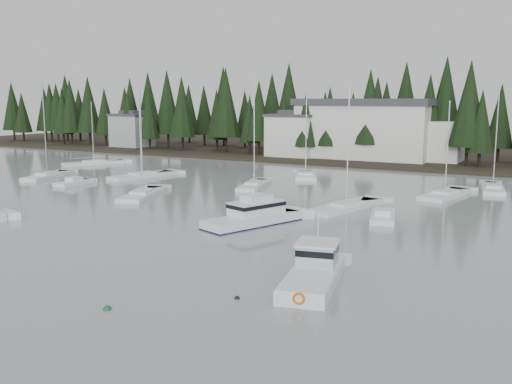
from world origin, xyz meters
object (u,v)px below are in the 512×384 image
at_px(harbor_inn, 376,130).
at_px(runabout_0, 74,184).
at_px(house_west, 293,134).
at_px(house_far_west, 132,129).
at_px(sailboat_6, 254,186).
at_px(runabout_1, 383,218).
at_px(cabin_cruiser_center, 254,218).
at_px(sailboat_3, 346,208).
at_px(sailboat_1, 493,190).
at_px(sailboat_4, 94,164).
at_px(sailboat_9, 48,177).
at_px(sailboat_2, 305,177).
at_px(sailboat_7, 445,196).
at_px(lobster_boat_teal, 314,275).
at_px(sailboat_5, 143,177).
at_px(sailboat_11, 142,196).

bearing_deg(harbor_inn, runabout_0, -118.55).
xyz_separation_m(house_west, house_far_west, (-42.00, 2.00, -0.25)).
relative_size(house_far_west, sailboat_6, 0.59).
bearing_deg(house_far_west, runabout_1, -33.29).
bearing_deg(house_far_west, sailboat_6, -34.68).
bearing_deg(house_far_west, cabin_cruiser_center, -41.28).
bearing_deg(house_far_west, sailboat_3, -33.19).
distance_m(harbor_inn, cabin_cruiser_center, 58.22).
relative_size(sailboat_3, sailboat_6, 0.91).
height_order(sailboat_6, runabout_0, sailboat_6).
bearing_deg(sailboat_1, house_far_west, 63.41).
bearing_deg(sailboat_4, cabin_cruiser_center, -95.19).
distance_m(harbor_inn, sailboat_9, 57.14).
bearing_deg(sailboat_6, sailboat_2, -23.92).
height_order(sailboat_1, sailboat_3, sailboat_1).
distance_m(cabin_cruiser_center, sailboat_9, 43.84).
distance_m(sailboat_6, runabout_0, 24.28).
bearing_deg(cabin_cruiser_center, sailboat_4, 79.34).
bearing_deg(sailboat_4, sailboat_7, -68.70).
height_order(sailboat_7, runabout_1, sailboat_7).
height_order(house_far_west, cabin_cruiser_center, house_far_west).
height_order(house_west, sailboat_3, sailboat_3).
xyz_separation_m(lobster_boat_teal, sailboat_2, (-20.73, 44.36, -0.48)).
bearing_deg(runabout_0, sailboat_3, -89.61).
height_order(harbor_inn, sailboat_9, sailboat_9).
bearing_deg(cabin_cruiser_center, harbor_inn, 26.66).
distance_m(house_west, lobster_boat_teal, 75.13).
bearing_deg(sailboat_5, sailboat_2, -48.95).
distance_m(house_far_west, sailboat_6, 64.63).
xyz_separation_m(sailboat_6, sailboat_11, (-7.97, -12.74, -0.02)).
distance_m(sailboat_7, sailboat_11, 35.69).
height_order(cabin_cruiser_center, runabout_1, cabin_cruiser_center).
relative_size(house_west, sailboat_5, 0.69).
relative_size(house_far_west, lobster_boat_teal, 0.98).
relative_size(harbor_inn, sailboat_2, 2.32).
relative_size(cabin_cruiser_center, runabout_1, 1.66).
xyz_separation_m(sailboat_4, sailboat_9, (6.38, -15.61, 0.03)).
distance_m(cabin_cruiser_center, sailboat_11, 20.18).
relative_size(sailboat_9, runabout_0, 2.65).
xyz_separation_m(sailboat_5, sailboat_7, (42.04, 4.58, -0.01)).
xyz_separation_m(house_west, sailboat_1, (38.53, -22.33, -4.57)).
xyz_separation_m(sailboat_7, sailboat_11, (-31.15, -17.42, 0.01)).
distance_m(sailboat_9, runabout_0, 9.35).
bearing_deg(sailboat_2, sailboat_5, 94.61).
bearing_deg(runabout_1, sailboat_6, 45.55).
distance_m(sailboat_9, runabout_1, 51.89).
bearing_deg(runabout_1, cabin_cruiser_center, 113.86).
bearing_deg(sailboat_5, cabin_cruiser_center, -112.13).
bearing_deg(sailboat_3, sailboat_9, 100.60).
xyz_separation_m(sailboat_9, runabout_1, (51.65, -4.92, 0.05)).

